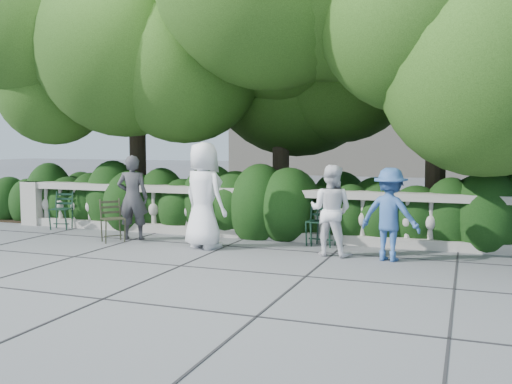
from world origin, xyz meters
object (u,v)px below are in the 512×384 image
(chair_e, at_px, (321,247))
(person_businessman, at_px, (204,195))
(chair_d, at_px, (316,247))
(person_casual_man, at_px, (331,210))
(person_older_blue, at_px, (390,214))
(chair_c, at_px, (200,239))
(chair_weathered, at_px, (115,243))
(person_woman_grey, at_px, (133,198))
(chair_b, at_px, (59,230))

(chair_e, height_order, person_businessman, person_businessman)
(chair_d, relative_size, person_casual_man, 0.55)
(person_older_blue, bearing_deg, person_businessman, 13.63)
(chair_c, xyz_separation_m, person_businessman, (0.50, -0.84, 0.95))
(chair_e, height_order, person_casual_man, person_casual_man)
(chair_weathered, xyz_separation_m, person_casual_man, (4.09, 0.29, 0.77))
(chair_weathered, relative_size, person_older_blue, 0.56)
(person_woman_grey, bearing_deg, chair_c, -174.95)
(person_businessman, height_order, person_older_blue, person_businessman)
(chair_d, bearing_deg, chair_b, -178.52)
(person_woman_grey, distance_m, person_casual_man, 4.00)
(person_woman_grey, bearing_deg, chair_d, 169.81)
(person_casual_man, bearing_deg, chair_e, -55.52)
(person_businessman, bearing_deg, chair_weathered, 28.73)
(chair_c, xyz_separation_m, chair_e, (2.46, -0.04, 0.00))
(chair_weathered, distance_m, person_casual_man, 4.17)
(chair_e, xyz_separation_m, chair_weathered, (-3.75, -0.94, 0.00))
(chair_d, height_order, person_casual_man, person_casual_man)
(chair_d, distance_m, person_businessman, 2.25)
(chair_e, distance_m, person_woman_grey, 3.78)
(chair_e, height_order, chair_weathered, same)
(chair_c, bearing_deg, chair_weathered, -141.02)
(chair_d, distance_m, chair_e, 0.10)
(person_woman_grey, bearing_deg, chair_e, 169.19)
(chair_c, distance_m, chair_d, 2.36)
(chair_weathered, relative_size, person_woman_grey, 0.51)
(person_businessman, bearing_deg, chair_e, -133.82)
(chair_d, height_order, chair_weathered, same)
(chair_c, xyz_separation_m, chair_weathered, (-1.30, -0.99, 0.00))
(person_casual_man, bearing_deg, person_businessman, 11.08)
(chair_weathered, bearing_deg, person_older_blue, -46.70)
(chair_b, xyz_separation_m, chair_weathered, (2.08, -0.92, 0.00))
(person_businessman, relative_size, person_casual_man, 1.25)
(person_casual_man, bearing_deg, person_woman_grey, 4.92)
(chair_d, bearing_deg, person_businessman, -155.23)
(chair_c, distance_m, person_older_blue, 3.93)
(chair_d, relative_size, person_older_blue, 0.56)
(person_businessman, distance_m, person_woman_grey, 1.73)
(chair_b, xyz_separation_m, chair_d, (5.74, 0.05, 0.00))
(chair_c, xyz_separation_m, person_woman_grey, (-1.20, -0.51, 0.83))
(chair_e, xyz_separation_m, person_businessman, (-1.96, -0.80, 0.95))
(person_businessman, bearing_deg, person_woman_grey, 13.15)
(chair_b, bearing_deg, chair_c, -13.76)
(person_older_blue, bearing_deg, chair_c, 0.92)
(chair_e, height_order, person_woman_grey, person_woman_grey)
(chair_b, bearing_deg, chair_weathered, -38.78)
(chair_d, distance_m, person_woman_grey, 3.69)
(chair_e, relative_size, person_casual_man, 0.55)
(chair_d, height_order, person_older_blue, person_older_blue)
(chair_c, relative_size, person_woman_grey, 0.51)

